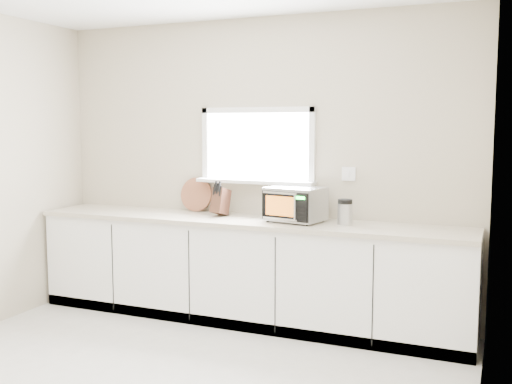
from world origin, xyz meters
The scene contains 7 objects.
back_wall centered at (0.00, 2.00, 1.36)m, with size 4.00×0.17×2.70m.
cabinets centered at (0.00, 1.70, 0.44)m, with size 3.92×0.60×0.88m, color white.
countertop centered at (0.00, 1.69, 0.90)m, with size 3.92×0.64×0.04m, color beige.
microwave centered at (0.46, 1.71, 1.07)m, with size 0.51×0.44×0.29m.
knife_block centered at (-0.27, 1.76, 1.06)m, with size 0.13×0.23×0.32m.
cutting_board centered at (-0.61, 1.94, 1.08)m, with size 0.32×0.32×0.02m, color brown.
coffee_grinder centered at (0.89, 1.73, 1.03)m, with size 0.12×0.12×0.21m.
Camera 1 is at (2.10, -3.06, 1.73)m, focal length 42.00 mm.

